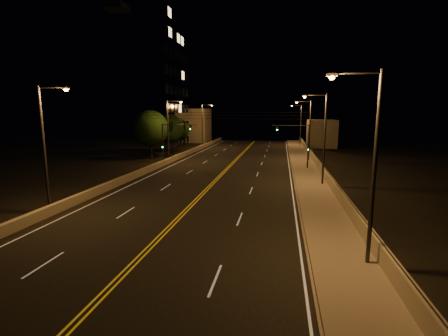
% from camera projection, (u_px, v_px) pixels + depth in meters
% --- Properties ---
extents(ground, '(160.00, 160.00, 0.00)m').
position_uv_depth(ground, '(110.00, 288.00, 14.47)').
color(ground, black).
rests_on(ground, ground).
extents(road, '(18.00, 120.00, 0.02)m').
position_uv_depth(road, '(209.00, 188.00, 33.89)').
color(road, black).
rests_on(road, ground).
extents(sidewalk, '(3.60, 120.00, 0.30)m').
position_uv_depth(sidewalk, '(315.00, 191.00, 32.01)').
color(sidewalk, gray).
rests_on(sidewalk, ground).
extents(curb, '(0.14, 120.00, 0.15)m').
position_uv_depth(curb, '(296.00, 191.00, 32.34)').
color(curb, gray).
rests_on(curb, ground).
extents(parapet_wall, '(0.30, 120.00, 1.00)m').
position_uv_depth(parapet_wall, '(333.00, 185.00, 31.62)').
color(parapet_wall, gray).
rests_on(parapet_wall, sidewalk).
extents(jersey_barrier, '(0.45, 120.00, 0.78)m').
position_uv_depth(jersey_barrier, '(121.00, 181.00, 35.51)').
color(jersey_barrier, gray).
rests_on(jersey_barrier, ground).
extents(distant_building_right, '(6.00, 10.00, 6.20)m').
position_uv_depth(distant_building_right, '(321.00, 133.00, 75.51)').
color(distant_building_right, gray).
rests_on(distant_building_right, ground).
extents(distant_building_left, '(8.00, 8.00, 8.87)m').
position_uv_depth(distant_building_left, '(194.00, 125.00, 87.43)').
color(distant_building_left, gray).
rests_on(distant_building_left, ground).
extents(parapet_rail, '(0.06, 120.00, 0.06)m').
position_uv_depth(parapet_rail, '(333.00, 180.00, 31.53)').
color(parapet_rail, black).
rests_on(parapet_rail, parapet_wall).
extents(lane_markings, '(17.32, 116.00, 0.00)m').
position_uv_depth(lane_markings, '(208.00, 188.00, 33.81)').
color(lane_markings, silver).
rests_on(lane_markings, road).
extents(streetlight_0, '(2.55, 0.28, 9.70)m').
position_uv_depth(streetlight_0, '(369.00, 159.00, 15.50)').
color(streetlight_0, '#2D2D33').
rests_on(streetlight_0, ground).
extents(streetlight_1, '(2.55, 0.28, 9.70)m').
position_uv_depth(streetlight_1, '(322.00, 134.00, 33.69)').
color(streetlight_1, '#2D2D33').
rests_on(streetlight_1, ground).
extents(streetlight_2, '(2.55, 0.28, 9.70)m').
position_uv_depth(streetlight_2, '(308.00, 127.00, 51.46)').
color(streetlight_2, '#2D2D33').
rests_on(streetlight_2, ground).
extents(streetlight_3, '(2.55, 0.28, 9.70)m').
position_uv_depth(streetlight_3, '(300.00, 122.00, 76.40)').
color(streetlight_3, '#2D2D33').
rests_on(streetlight_3, ground).
extents(streetlight_4, '(2.55, 0.28, 9.70)m').
position_uv_depth(streetlight_4, '(47.00, 142.00, 24.22)').
color(streetlight_4, '#2D2D33').
rests_on(streetlight_4, ground).
extents(streetlight_5, '(2.55, 0.28, 9.70)m').
position_uv_depth(streetlight_5, '(169.00, 127.00, 50.68)').
color(streetlight_5, '#2D2D33').
rests_on(streetlight_5, ground).
extents(streetlight_6, '(2.55, 0.28, 9.70)m').
position_uv_depth(streetlight_6, '(203.00, 123.00, 72.48)').
color(streetlight_6, '#2D2D33').
rests_on(streetlight_6, ground).
extents(traffic_signal_right, '(5.11, 0.31, 6.26)m').
position_uv_depth(traffic_signal_right, '(301.00, 141.00, 44.20)').
color(traffic_signal_right, '#2D2D33').
rests_on(traffic_signal_right, ground).
extents(traffic_signal_left, '(5.11, 0.31, 6.26)m').
position_uv_depth(traffic_signal_left, '(169.00, 139.00, 47.43)').
color(traffic_signal_left, '#2D2D33').
rests_on(traffic_signal_left, ground).
extents(overhead_wires, '(22.00, 0.03, 0.83)m').
position_uv_depth(overhead_wires, '(224.00, 116.00, 41.88)').
color(overhead_wires, black).
extents(building_tower, '(24.00, 15.00, 28.34)m').
position_uv_depth(building_tower, '(119.00, 83.00, 64.19)').
color(building_tower, gray).
rests_on(building_tower, ground).
extents(tree_0, '(6.05, 6.05, 8.20)m').
position_uv_depth(tree_0, '(151.00, 128.00, 54.71)').
color(tree_0, black).
rests_on(tree_0, ground).
extents(tree_1, '(5.57, 5.57, 7.55)m').
position_uv_depth(tree_1, '(169.00, 129.00, 62.48)').
color(tree_1, black).
rests_on(tree_1, ground).
extents(tree_2, '(5.00, 5.00, 6.78)m').
position_uv_depth(tree_2, '(178.00, 129.00, 69.51)').
color(tree_2, black).
rests_on(tree_2, ground).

